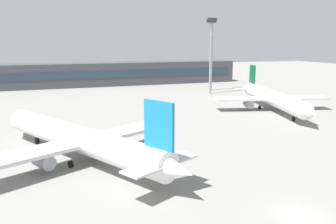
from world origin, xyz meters
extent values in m
plane|color=gray|center=(0.00, 40.00, 0.00)|extent=(400.00, 400.00, 0.00)
cube|color=#3F4247|center=(0.00, 114.56, 4.50)|extent=(110.09, 12.00, 9.00)
cube|color=#263847|center=(0.00, 108.51, 4.95)|extent=(104.59, 0.16, 2.80)
cylinder|color=white|center=(-19.06, 24.77, 3.28)|extent=(19.87, 33.51, 3.78)
cone|color=white|center=(-28.11, 42.16, 3.28)|extent=(5.10, 5.34, 3.59)
cone|color=white|center=(-10.11, 7.55, 3.28)|extent=(4.09, 4.57, 2.65)
cube|color=#197FBF|center=(-11.49, 10.21, 7.91)|extent=(2.34, 4.05, 5.47)
cube|color=silver|center=(-11.35, 9.95, 3.48)|extent=(10.11, 7.06, 0.24)
cube|color=silver|center=(-18.60, 23.89, 2.98)|extent=(28.67, 18.00, 0.50)
cylinder|color=gray|center=(-13.31, 26.64, 1.58)|extent=(3.23, 3.74, 1.99)
cylinder|color=gray|center=(-23.90, 21.14, 1.58)|extent=(3.23, 3.74, 1.99)
cylinder|color=black|center=(-24.84, 35.89, 0.50)|extent=(0.81, 1.07, 0.99)
cylinder|color=black|center=(-15.85, 24.20, 0.50)|extent=(0.81, 1.07, 0.99)
cylinder|color=black|center=(-20.44, 21.81, 0.50)|extent=(0.81, 1.07, 0.99)
cylinder|color=white|center=(30.89, 47.12, 3.20)|extent=(12.24, 34.73, 3.68)
cone|color=white|center=(26.15, 28.60, 3.20)|extent=(4.40, 4.80, 3.50)
cone|color=white|center=(35.60, 65.45, 3.20)|extent=(3.41, 4.21, 2.58)
cube|color=#0C5933|center=(34.87, 62.61, 7.71)|extent=(1.40, 4.22, 5.33)
cube|color=silver|center=(34.94, 62.90, 3.39)|extent=(10.07, 5.04, 0.23)
cube|color=silver|center=(31.14, 48.06, 2.91)|extent=(29.34, 11.73, 0.48)
cylinder|color=gray|center=(25.50, 49.50, 1.54)|extent=(2.65, 3.49, 1.94)
cylinder|color=gray|center=(36.77, 46.61, 1.54)|extent=(2.65, 3.49, 1.94)
cylinder|color=black|center=(27.86, 35.28, 0.48)|extent=(0.62, 1.04, 0.97)
cylinder|color=black|center=(28.93, 49.62, 0.48)|extent=(0.62, 1.04, 0.97)
cylinder|color=black|center=(33.82, 48.37, 0.48)|extent=(0.62, 1.04, 0.97)
cylinder|color=gray|center=(33.37, 86.36, 11.99)|extent=(0.70, 0.70, 23.98)
cube|color=#333338|center=(33.37, 86.36, 24.58)|extent=(3.20, 0.80, 1.20)
cylinder|color=gray|center=(29.64, 79.62, 11.56)|extent=(0.70, 0.70, 23.12)
cube|color=#333338|center=(29.64, 79.62, 23.72)|extent=(3.20, 0.80, 1.20)
camera|label=1|loc=(-23.43, -25.87, 16.98)|focal=37.55mm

